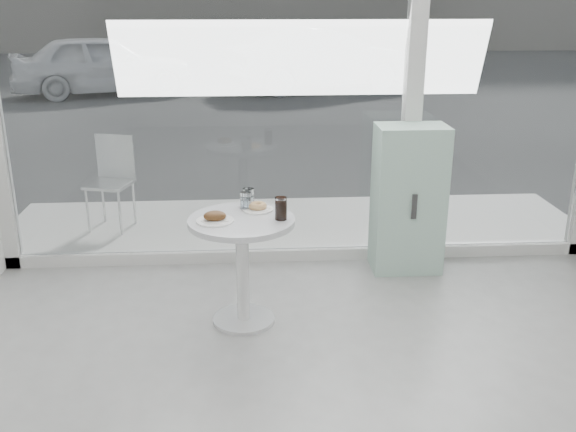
{
  "coord_description": "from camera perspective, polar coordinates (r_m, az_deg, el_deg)",
  "views": [
    {
      "loc": [
        -0.45,
        -2.15,
        2.19
      ],
      "look_at": [
        -0.2,
        1.7,
        0.85
      ],
      "focal_mm": 40.0,
      "sensor_mm": 36.0,
      "label": 1
    }
  ],
  "objects": [
    {
      "name": "cola_glass",
      "position": [
        4.24,
        -0.64,
        0.64
      ],
      "size": [
        0.08,
        0.08,
        0.15
      ],
      "color": "white",
      "rests_on": "main_table"
    },
    {
      "name": "room_shell",
      "position": [
        1.68,
        12.05,
        8.93
      ],
      "size": [
        6.0,
        6.0,
        6.0
      ],
      "color": "white",
      "rests_on": "ground"
    },
    {
      "name": "car_silver",
      "position": [
        15.58,
        2.95,
        13.71
      ],
      "size": [
        4.62,
        2.79,
        1.44
      ],
      "primitive_type": "imported",
      "rotation": [
        0.0,
        0.0,
        1.88
      ],
      "color": "#9FA1A6",
      "rests_on": "street"
    },
    {
      "name": "patio_chair",
      "position": [
        6.34,
        -15.38,
        3.47
      ],
      "size": [
        0.46,
        0.46,
        0.88
      ],
      "rotation": [
        0.0,
        0.0,
        -0.25
      ],
      "color": "silver",
      "rests_on": "patio_deck"
    },
    {
      "name": "patio_deck",
      "position": [
        6.35,
        0.58,
        -0.79
      ],
      "size": [
        5.6,
        1.6,
        0.05
      ],
      "primitive_type": "cube",
      "color": "white",
      "rests_on": "ground"
    },
    {
      "name": "street",
      "position": [
        18.29,
        -2.32,
        12.26
      ],
      "size": [
        40.0,
        24.0,
        0.0
      ],
      "primitive_type": "cube",
      "color": "#373737",
      "rests_on": "ground"
    },
    {
      "name": "main_table",
      "position": [
        4.37,
        -4.1,
        -2.93
      ],
      "size": [
        0.72,
        0.72,
        0.77
      ],
      "color": "silver",
      "rests_on": "ground"
    },
    {
      "name": "water_tumbler_a",
      "position": [
        4.45,
        -3.77,
        1.26
      ],
      "size": [
        0.08,
        0.08,
        0.13
      ],
      "color": "white",
      "rests_on": "main_table"
    },
    {
      "name": "plate_fritter",
      "position": [
        4.25,
        -6.46,
        -0.14
      ],
      "size": [
        0.25,
        0.25,
        0.07
      ],
      "color": "white",
      "rests_on": "main_table"
    },
    {
      "name": "car_white",
      "position": [
        15.48,
        -16.14,
        12.82
      ],
      "size": [
        4.27,
        2.7,
        1.35
      ],
      "primitive_type": "imported",
      "rotation": [
        0.0,
        0.0,
        1.87
      ],
      "color": "white",
      "rests_on": "street"
    },
    {
      "name": "water_tumbler_b",
      "position": [
        4.52,
        -3.54,
        1.56
      ],
      "size": [
        0.08,
        0.08,
        0.13
      ],
      "color": "white",
      "rests_on": "main_table"
    },
    {
      "name": "mint_cabinet",
      "position": [
        5.32,
        10.64,
        1.48
      ],
      "size": [
        0.56,
        0.4,
        1.21
      ],
      "rotation": [
        0.0,
        0.0,
        -0.01
      ],
      "color": "#94BEAB",
      "rests_on": "ground"
    },
    {
      "name": "plate_donut",
      "position": [
        4.45,
        -2.71,
        0.77
      ],
      "size": [
        0.22,
        0.22,
        0.05
      ],
      "color": "white",
      "rests_on": "main_table"
    },
    {
      "name": "storefront",
      "position": [
        5.2,
        2.15,
        13.84
      ],
      "size": [
        5.0,
        0.14,
        3.0
      ],
      "color": "silver",
      "rests_on": "ground"
    }
  ]
}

